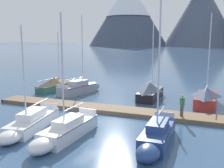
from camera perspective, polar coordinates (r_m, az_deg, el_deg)
ground_plane at (r=19.60m, az=-7.64°, el=-8.50°), size 700.00×700.00×0.00m
mountain_west_summit at (r=235.65m, az=3.56°, el=15.47°), size 69.02×69.02×55.00m
mountain_central_massif at (r=232.48m, az=18.91°, el=14.49°), size 59.39×59.39×53.06m
dock at (r=22.86m, az=-2.16°, el=-5.36°), size 20.57×3.68×0.30m
sailboat_nearest_berth at (r=32.52m, az=-11.85°, el=0.08°), size 1.95×7.33×6.95m
sailboat_second_berth at (r=30.07m, az=-6.85°, el=-0.78°), size 2.68×6.24×8.83m
sailboat_mid_dock_port at (r=18.76m, az=-17.54°, el=-8.07°), size 2.93×6.54×6.99m
sailboat_mid_dock_starboard at (r=16.60m, az=-10.25°, el=-10.02°), size 1.69×6.14×7.63m
sailboat_far_berth at (r=27.41m, az=8.46°, el=-1.45°), size 2.18×6.06×7.74m
sailboat_outer_slip at (r=15.66m, az=9.66°, el=-11.10°), size 1.87×5.97×8.62m
sailboat_end_of_dock at (r=25.99m, az=19.93°, el=-2.56°), size 2.15×6.48×8.41m
person_on_dock at (r=20.53m, az=15.06°, el=-4.25°), size 0.40×0.49×1.69m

